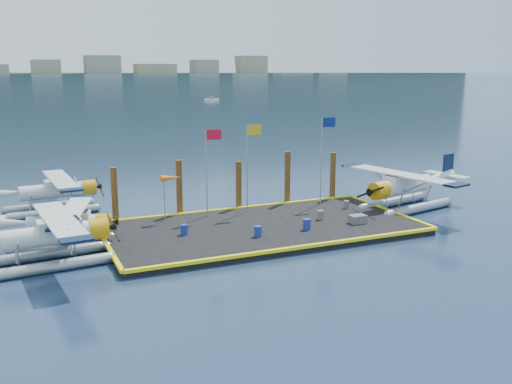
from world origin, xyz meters
The scene contains 23 objects.
ground centered at (0.00, 0.00, 0.00)m, with size 4000.00×4000.00×0.00m, color #192D4B.
dock centered at (0.00, 0.00, 0.20)m, with size 20.00×10.00×0.40m, color black.
dock_bumpers centered at (0.00, 0.00, 0.49)m, with size 20.25×10.25×0.18m, color yellow, non-canonical shape.
far_backdrop centered at (239.91, 1737.52, 9.45)m, with size 3050.00×2050.00×810.00m.
seaplane_a centered at (-13.02, -1.31, 1.51)m, with size 8.90×9.82×3.48m.
seaplane_b centered at (-11.97, 1.63, 1.32)m, with size 7.89×8.49×3.02m.
seaplane_c centered at (-11.91, 10.66, 1.47)m, with size 8.63×9.52×3.38m.
seaplane_d centered at (12.03, 1.08, 1.65)m, with size 9.86×10.70×3.79m.
drum_0 centered at (-5.25, 0.11, 0.72)m, with size 0.45×0.45×0.64m, color navy.
drum_1 centered at (2.24, -1.92, 0.75)m, with size 0.49×0.49×0.69m, color navy.
drum_2 centered at (4.26, -0.14, 0.71)m, with size 0.45×0.45×0.63m, color #56575B.
drum_3 centered at (-1.22, -2.06, 0.73)m, with size 0.47×0.47×0.66m, color navy.
drum_4 centered at (7.57, 1.86, 0.68)m, with size 0.40×0.40×0.57m, color #56575B.
crate centered at (6.08, -1.90, 0.67)m, with size 1.08×0.72×0.54m, color #56575B.
flagpole_red centered at (-2.29, 3.80, 4.40)m, with size 1.14×0.08×6.00m.
flagpole_yellow centered at (0.70, 3.80, 4.51)m, with size 1.14×0.08×6.20m.
flagpole_blue centered at (6.70, 3.80, 4.69)m, with size 1.14×0.08×6.50m.
windsock centered at (-5.03, 3.80, 3.23)m, with size 1.40×0.44×3.12m.
piling_0 centered at (-8.50, 5.40, 2.00)m, with size 0.44×0.44×4.00m, color #422712.
piling_1 centered at (-4.00, 5.40, 2.10)m, with size 0.44×0.44×4.20m, color #422712.
piling_2 centered at (0.50, 5.40, 1.90)m, with size 0.44×0.44×3.80m, color #422712.
piling_3 centered at (4.50, 5.40, 2.15)m, with size 0.44×0.44×4.30m, color #422712.
piling_4 centered at (8.50, 5.40, 2.00)m, with size 0.44×0.44×4.00m, color #422712.
Camera 1 is at (-14.65, -32.72, 10.56)m, focal length 40.00 mm.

